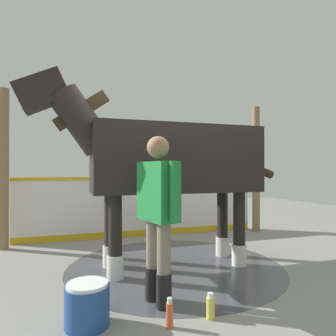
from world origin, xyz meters
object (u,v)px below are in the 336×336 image
horse (167,161)px  handler (158,208)px  bottle_spray (170,314)px  wash_bucket (87,305)px  bottle_shampoo (211,307)px

horse → handler: bearing=68.1°
bottle_spray → handler: bearing=173.0°
wash_bucket → bottle_shampoo: size_ratio=1.64×
wash_bucket → bottle_spray: bearing=66.6°
bottle_shampoo → bottle_spray: bottle_spray is taller
horse → bottle_spray: 2.03m
wash_bucket → bottle_shampoo: wash_bucket is taller
horse → wash_bucket: 2.07m
horse → bottle_shampoo: (1.45, -0.14, -1.31)m
horse → bottle_shampoo: size_ratio=15.79×
horse → bottle_shampoo: bearing=87.7°
handler → wash_bucket: bearing=-177.2°
handler → bottle_shampoo: bearing=-65.3°
horse → bottle_spray: bearing=73.4°
horse → bottle_spray: size_ratio=14.47×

